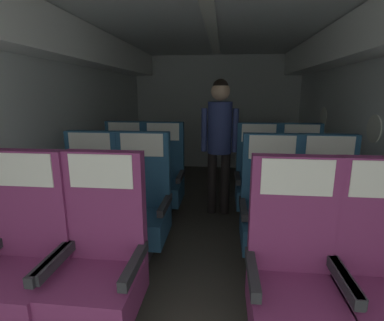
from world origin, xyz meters
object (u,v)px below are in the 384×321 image
object	(u,v)px
seat_a_left_aisle	(101,264)
seat_a_right_window	(293,277)
seat_b_left_aisle	(141,207)
seat_c_left_aisle	(163,179)
seat_c_right_aisle	(300,182)
seat_a_right_aisle	(382,282)
seat_a_left_window	(24,261)
seat_b_right_window	(270,213)
flight_attendant	(220,133)
seat_b_left_window	(90,205)
seat_c_left_window	(124,177)
seat_c_right_window	(257,181)
seat_b_right_aisle	(327,214)

from	to	relation	value
seat_a_left_aisle	seat_a_right_window	world-z (taller)	same
seat_b_left_aisle	seat_c_left_aisle	bearing A→B (deg)	89.82
seat_c_right_aisle	seat_a_right_aisle	bearing A→B (deg)	-90.14
seat_a_left_aisle	seat_c_left_aisle	xyz separation A→B (m)	(-0.00, 1.75, 0.00)
seat_a_right_window	seat_b_left_aisle	xyz separation A→B (m)	(-1.10, 0.87, 0.00)
seat_a_left_aisle	seat_a_left_window	bearing A→B (deg)	-177.43
seat_a_right_window	seat_b_right_window	bearing A→B (deg)	89.61
flight_attendant	seat_c_right_aisle	bearing A→B (deg)	-177.04
seat_a_left_aisle	seat_b_left_window	world-z (taller)	same
seat_b_left_window	seat_c_left_window	xyz separation A→B (m)	(-0.00, 0.90, 0.00)
seat_c_left_aisle	seat_c_left_window	bearing A→B (deg)	177.77
seat_c_right_window	flight_attendant	bearing A→B (deg)	160.93
seat_b_right_aisle	seat_c_left_aisle	bearing A→B (deg)	151.19
seat_c_left_window	flight_attendant	xyz separation A→B (m)	(1.13, 0.14, 0.52)
seat_a_right_aisle	seat_b_right_aisle	bearing A→B (deg)	89.50
seat_b_right_window	seat_c_left_window	size ratio (longest dim) A/B	1.00
seat_b_left_window	seat_c_left_window	bearing A→B (deg)	90.08
seat_c_left_aisle	seat_b_right_aisle	bearing A→B (deg)	-28.81
seat_b_left_aisle	seat_c_left_aisle	xyz separation A→B (m)	(0.00, 0.88, 0.00)
seat_b_left_window	seat_b_right_window	world-z (taller)	same
seat_c_left_window	flight_attendant	bearing A→B (deg)	7.11
seat_b_left_aisle	seat_b_right_aisle	xyz separation A→B (m)	(1.57, 0.02, 0.00)
seat_c_right_aisle	seat_b_left_window	bearing A→B (deg)	-156.06
seat_b_left_window	seat_b_right_window	size ratio (longest dim) A/B	1.00
seat_a_left_aisle	flight_attendant	size ratio (longest dim) A/B	0.70
seat_a_right_window	seat_c_right_aisle	size ratio (longest dim) A/B	1.00
seat_b_left_window	seat_b_right_aisle	size ratio (longest dim) A/B	1.00
seat_b_right_window	seat_a_right_window	bearing A→B (deg)	-90.39
seat_c_left_aisle	seat_c_right_window	world-z (taller)	same
seat_b_right_window	seat_c_left_window	distance (m)	1.82
seat_a_right_aisle	seat_c_left_window	xyz separation A→B (m)	(-2.04, 1.76, 0.00)
seat_a_right_aisle	seat_b_right_window	distance (m)	0.98
seat_a_left_window	seat_a_right_window	xyz separation A→B (m)	(1.57, 0.02, 0.00)
seat_c_right_window	seat_b_left_aisle	bearing A→B (deg)	-141.10
seat_a_right_aisle	seat_a_left_window	bearing A→B (deg)	-179.28
seat_a_left_aisle	seat_c_left_window	size ratio (longest dim) A/B	1.00
seat_b_right_aisle	flight_attendant	distance (m)	1.47
seat_b_left_aisle	seat_c_right_window	bearing A→B (deg)	38.90
seat_a_left_aisle	seat_a_right_window	size ratio (longest dim) A/B	1.00
seat_c_left_window	seat_b_left_aisle	bearing A→B (deg)	-62.21
seat_a_right_window	seat_c_right_window	distance (m)	1.76
seat_a_left_window	seat_c_left_window	bearing A→B (deg)	90.17
seat_c_left_aisle	seat_c_right_aisle	distance (m)	1.57
seat_b_right_aisle	flight_attendant	bearing A→B (deg)	131.77
seat_a_left_window	seat_b_left_aisle	xyz separation A→B (m)	(0.47, 0.89, 0.00)
seat_a_left_aisle	seat_a_right_window	distance (m)	1.10
flight_attendant	seat_a_left_window	bearing A→B (deg)	71.45
seat_a_left_aisle	flight_attendant	xyz separation A→B (m)	(0.65, 1.91, 0.52)
seat_b_left_aisle	seat_c_left_window	world-z (taller)	same
seat_b_right_aisle	seat_c_left_aisle	size ratio (longest dim) A/B	1.00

